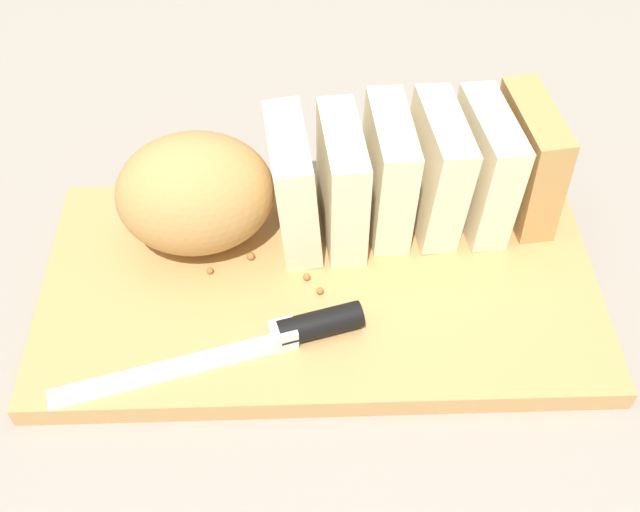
{
  "coord_description": "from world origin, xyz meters",
  "views": [
    {
      "loc": [
        0.0,
        -0.43,
        0.52
      ],
      "look_at": [
        0.0,
        0.0,
        0.05
      ],
      "focal_mm": 43.34,
      "sensor_mm": 36.0,
      "label": 1
    }
  ],
  "objects": [
    {
      "name": "bread_knife",
      "position": [
        -0.02,
        -0.06,
        0.03
      ],
      "size": [
        0.25,
        0.09,
        0.02
      ],
      "rotation": [
        0.0,
        0.0,
        3.44
      ],
      "color": "silver",
      "rests_on": "cutting_board"
    },
    {
      "name": "cutting_board",
      "position": [
        0.0,
        0.0,
        0.01
      ],
      "size": [
        0.48,
        0.26,
        0.02
      ],
      "primitive_type": "cube",
      "rotation": [
        0.0,
        0.0,
        0.03
      ],
      "color": "tan",
      "rests_on": "ground_plane"
    },
    {
      "name": "crumb_stray_right",
      "position": [
        -0.06,
        0.02,
        0.02
      ],
      "size": [
        0.01,
        0.01,
        0.01
      ],
      "primitive_type": "sphere",
      "color": "#996633",
      "rests_on": "cutting_board"
    },
    {
      "name": "crumb_stray_left",
      "position": [
        -0.01,
        0.0,
        0.02
      ],
      "size": [
        0.01,
        0.01,
        0.01
      ],
      "primitive_type": "sphere",
      "color": "#996633",
      "rests_on": "cutting_board"
    },
    {
      "name": "crumb_near_knife",
      "position": [
        -0.09,
        0.01,
        0.02
      ],
      "size": [
        0.01,
        0.01,
        0.01
      ],
      "primitive_type": "sphere",
      "color": "#996633",
      "rests_on": "cutting_board"
    },
    {
      "name": "crumb_near_loaf",
      "position": [
        -0.0,
        -0.02,
        0.02
      ],
      "size": [
        0.01,
        0.01,
        0.01
      ],
      "primitive_type": "sphere",
      "color": "#996633",
      "rests_on": "cutting_board"
    },
    {
      "name": "ground_plane",
      "position": [
        0.0,
        0.0,
        0.0
      ],
      "size": [
        3.0,
        3.0,
        0.0
      ],
      "primitive_type": "plane",
      "color": "gray"
    },
    {
      "name": "bread_loaf",
      "position": [
        0.0,
        0.06,
        0.07
      ],
      "size": [
        0.39,
        0.16,
        0.11
      ],
      "rotation": [
        0.0,
        0.0,
        0.14
      ],
      "color": "tan",
      "rests_on": "cutting_board"
    }
  ]
}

